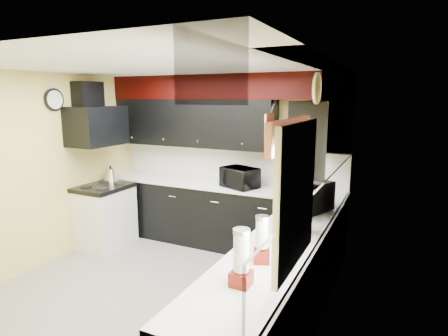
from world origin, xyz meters
name	(u,v)px	position (x,y,z in m)	size (l,w,h in m)	color
ground	(160,290)	(0.00, 0.00, 0.00)	(3.60, 3.60, 0.00)	gray
wall_back	(227,160)	(0.00, 1.80, 1.25)	(3.60, 0.06, 2.50)	#E0C666
wall_right	(324,204)	(1.80, 0.00, 1.25)	(0.06, 3.60, 2.50)	#E0C666
wall_left	(42,170)	(-1.80, 0.00, 1.25)	(0.06, 3.60, 2.50)	#E0C666
ceiling	(152,66)	(0.00, 0.00, 2.50)	(3.60, 3.60, 0.06)	white
cab_back	(218,216)	(0.00, 1.50, 0.45)	(3.60, 0.60, 0.90)	black
cab_right	(278,295)	(1.50, -0.30, 0.45)	(0.60, 3.00, 0.90)	black
counter_back	(218,185)	(0.00, 1.50, 0.92)	(3.62, 0.64, 0.04)	white
counter_right	(280,246)	(1.50, -0.30, 0.92)	(0.64, 3.02, 0.04)	white
splash_back	(227,164)	(0.00, 1.79, 1.19)	(3.60, 0.02, 0.50)	white
splash_right	(322,211)	(1.79, 0.00, 1.19)	(0.02, 3.60, 0.50)	white
upper_back	(192,123)	(-0.50, 1.62, 1.80)	(2.60, 0.35, 0.70)	black
upper_right	(326,133)	(1.62, 0.90, 1.80)	(0.35, 1.80, 0.70)	black
soffit_back	(222,87)	(0.00, 1.62, 2.33)	(3.60, 0.36, 0.35)	black
soffit_right	(303,79)	(1.62, -0.18, 2.33)	(0.36, 3.24, 0.35)	black
stove	(105,217)	(-1.50, 0.75, 0.43)	(0.60, 0.75, 0.86)	white
cooktop	(103,187)	(-1.50, 0.75, 0.89)	(0.62, 0.77, 0.06)	black
hood	(97,126)	(-1.55, 0.75, 1.78)	(0.50, 0.78, 0.55)	black
hood_duct	(88,96)	(-1.68, 0.75, 2.20)	(0.24, 0.40, 0.40)	black
window	(296,195)	(1.79, -0.90, 1.55)	(0.03, 0.86, 0.96)	white
valance	(290,134)	(1.73, -0.90, 1.95)	(0.04, 0.88, 0.20)	red
pan_top	(275,111)	(0.82, 1.55, 2.00)	(0.03, 0.22, 0.40)	black
pan_mid	(271,131)	(0.82, 1.42, 1.75)	(0.03, 0.28, 0.46)	black
pan_low	(277,131)	(0.82, 1.68, 1.72)	(0.03, 0.24, 0.42)	black
cut_board	(269,128)	(0.83, 1.30, 1.80)	(0.03, 0.26, 0.35)	white
baskets	(294,207)	(1.52, 0.05, 1.18)	(0.27, 0.27, 0.50)	brown
clock	(54,100)	(-1.77, 0.25, 2.15)	(0.03, 0.30, 0.30)	black
deco_plate	(317,88)	(1.77, -0.35, 2.25)	(0.03, 0.24, 0.24)	white
toaster_oven	(239,177)	(0.37, 1.42, 1.08)	(0.49, 0.40, 0.28)	black
microwave	(304,197)	(1.46, 0.71, 1.10)	(0.59, 0.40, 0.33)	black
utensil_crock	(281,185)	(0.95, 1.48, 1.02)	(0.14, 0.14, 0.15)	silver
knife_block	(292,184)	(1.10, 1.51, 1.05)	(0.10, 0.14, 0.21)	black
kettle	(111,175)	(-1.61, 1.04, 1.01)	(0.21, 0.21, 0.19)	#AFAEB3
dispenser_a	(262,242)	(1.48, -0.72, 1.10)	(0.12, 0.12, 0.32)	#5F0614
dispenser_b	(241,260)	(1.49, -1.12, 1.12)	(0.13, 0.13, 0.36)	maroon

